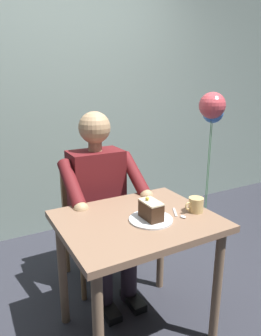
# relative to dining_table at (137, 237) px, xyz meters

# --- Properties ---
(ground_plane) EXTENTS (14.00, 14.00, 0.00)m
(ground_plane) POSITION_rel_dining_table_xyz_m (0.00, 0.00, -0.62)
(ground_plane) COLOR #2C2D36
(cafe_rear_panel) EXTENTS (6.40, 0.12, 3.00)m
(cafe_rear_panel) POSITION_rel_dining_table_xyz_m (0.00, -1.57, 0.88)
(cafe_rear_panel) COLOR gray
(cafe_rear_panel) RESTS_ON ground
(dining_table) EXTENTS (0.82, 0.66, 0.73)m
(dining_table) POSITION_rel_dining_table_xyz_m (0.00, 0.00, 0.00)
(dining_table) COLOR #86654E
(dining_table) RESTS_ON ground
(chair) EXTENTS (0.42, 0.42, 0.89)m
(chair) POSITION_rel_dining_table_xyz_m (0.00, -0.66, -0.13)
(chair) COLOR #946F48
(chair) RESTS_ON ground
(seated_person) EXTENTS (0.53, 0.58, 1.25)m
(seated_person) POSITION_rel_dining_table_xyz_m (0.00, -0.49, 0.03)
(seated_person) COLOR #5C161A
(seated_person) RESTS_ON ground
(dessert_plate) EXTENTS (0.23, 0.23, 0.01)m
(dessert_plate) POSITION_rel_dining_table_xyz_m (-0.05, 0.06, 0.12)
(dessert_plate) COLOR white
(dessert_plate) RESTS_ON dining_table
(cake_slice) EXTENTS (0.08, 0.14, 0.12)m
(cake_slice) POSITION_rel_dining_table_xyz_m (-0.05, 0.06, 0.17)
(cake_slice) COLOR #3B2416
(cake_slice) RESTS_ON dessert_plate
(coffee_cup) EXTENTS (0.12, 0.08, 0.08)m
(coffee_cup) POSITION_rel_dining_table_xyz_m (-0.33, 0.09, 0.16)
(coffee_cup) COLOR tan
(coffee_cup) RESTS_ON dining_table
(dessert_spoon) EXTENTS (0.06, 0.14, 0.01)m
(dessert_spoon) POSITION_rel_dining_table_xyz_m (-0.22, 0.08, 0.12)
(dessert_spoon) COLOR silver
(dessert_spoon) RESTS_ON dining_table
(balloon_display) EXTENTS (0.25, 0.24, 1.35)m
(balloon_display) POSITION_rel_dining_table_xyz_m (-1.17, -0.71, 0.43)
(balloon_display) COLOR #B2C1C6
(balloon_display) RESTS_ON ground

